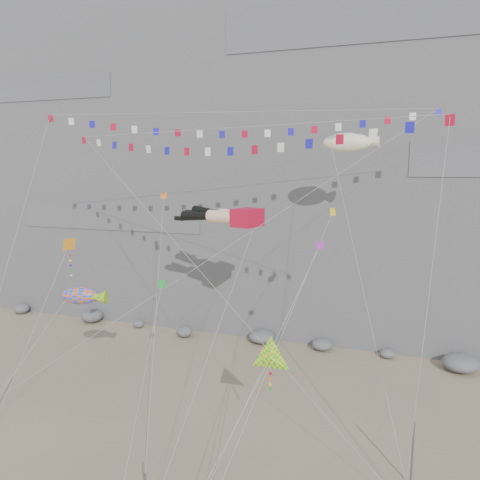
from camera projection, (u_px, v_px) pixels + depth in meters
The scene contains 15 objects.
ground at pixel (191, 432), 30.83m from camera, with size 120.00×120.00×0.00m, color gray.
cliff at pixel (297, 104), 57.03m from camera, with size 80.00×28.00×50.00m, color slate.
talus_boulders at pixel (262, 337), 46.67m from camera, with size 60.00×3.00×1.20m, color slate, non-canonical shape.
anchor_pole_right at pixel (412, 455), 25.37m from camera, with size 0.12×0.12×3.71m, color slate.
legs_kite at pixel (225, 216), 36.26m from camera, with size 7.76×18.43×20.64m.
flag_banner_upper at pixel (233, 112), 35.59m from camera, with size 30.16×15.33×29.19m.
flag_banner_lower at pixel (219, 129), 30.35m from camera, with size 26.91×9.98×23.99m.
harlequin_kite at pixel (69, 245), 33.48m from camera, with size 4.16×5.63×13.12m.
fish_windsock at pixel (81, 296), 34.83m from camera, with size 5.67×8.37×11.19m.
delta_kite at pixel (270, 358), 26.80m from camera, with size 3.92×7.40×9.90m.
blimp_windsock at pixel (347, 143), 35.87m from camera, with size 7.71×15.35×24.59m.
small_kite_a at pixel (163, 200), 38.49m from camera, with size 6.76×15.32×21.87m.
small_kite_b at pixel (318, 250), 29.88m from camera, with size 5.01×9.65×15.90m.
small_kite_c at pixel (161, 287), 31.40m from camera, with size 2.62×9.47×13.06m.
small_kite_d at pixel (331, 216), 31.80m from camera, with size 4.77×13.56×19.64m.
Camera 1 is at (12.15, -26.04, 17.22)m, focal length 35.00 mm.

